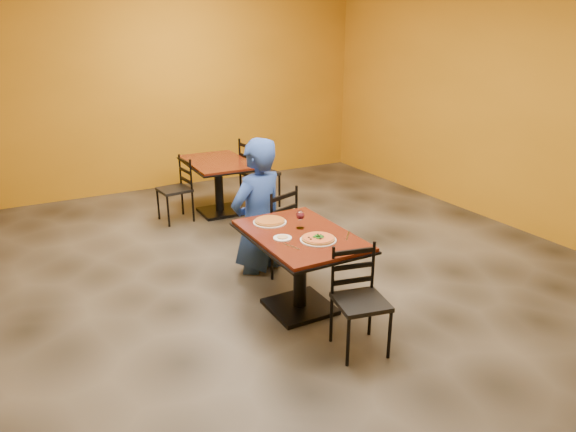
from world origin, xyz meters
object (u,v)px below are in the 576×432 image
plate_far (270,222)px  chair_main_far (271,228)px  chair_main_near (361,303)px  chair_second_left (174,190)px  plate_main (318,240)px  side_plate (283,238)px  table_main (300,253)px  diner (257,205)px  pizza_main (318,238)px  wine_glass (300,219)px  table_second (218,175)px  pizza_far (270,221)px  chair_second_right (260,173)px

plate_far → chair_main_far: bearing=62.4°
chair_main_near → chair_second_left: size_ratio=0.99×
chair_main_far → plate_main: 1.16m
side_plate → table_main: bearing=9.7°
diner → plate_far: (-0.16, -0.62, 0.04)m
plate_main → pizza_main: bearing=0.0°
chair_main_near → side_plate: chair_main_near is taller
chair_second_left → pizza_main: size_ratio=3.01×
diner → side_plate: (-0.24, -1.01, 0.04)m
table_main → wine_glass: bearing=60.3°
table_second → chair_second_left: size_ratio=1.42×
chair_second_left → side_plate: 2.90m
chair_main_near → pizza_main: 0.67m
table_main → chair_second_left: 2.86m
plate_main → side_plate: (-0.25, 0.18, 0.00)m
pizza_main → pizza_far: same height
chair_second_left → plate_far: chair_second_left is taller
chair_second_right → diner: diner is taller
table_main → table_second: size_ratio=1.02×
chair_main_near → wine_glass: wine_glass is taller
chair_second_left → pizza_far: size_ratio=3.05×
plate_far → pizza_far: (0.00, 0.00, 0.02)m
chair_second_left → pizza_main: (0.34, -3.06, 0.34)m
table_second → plate_main: 3.08m
chair_second_left → pizza_main: chair_second_left is taller
diner → pizza_main: diner is taller
pizza_far → side_plate: (-0.08, -0.40, -0.02)m
chair_second_right → pizza_far: (-1.09, -2.48, 0.28)m
plate_main → wine_glass: (0.01, 0.33, 0.08)m
table_main → wine_glass: wine_glass is taller
table_second → side_plate: (-0.54, -2.88, 0.20)m
chair_main_near → plate_main: 0.66m
chair_main_near → pizza_far: (-0.21, 1.15, 0.35)m
chair_main_near → pizza_far: 1.22m
diner → table_main: bearing=69.9°
chair_main_far → plate_main: size_ratio=2.98×
chair_second_left → chair_second_right: bearing=84.1°
chair_main_far → chair_main_near: bearing=67.9°
table_second → pizza_far: bearing=-100.4°
table_main → chair_second_right: bearing=71.2°
chair_main_far → side_plate: chair_main_far is taller
chair_main_far → wine_glass: wine_glass is taller
chair_main_near → chair_second_right: size_ratio=0.86×
diner → pizza_far: diner is taller
chair_second_left → table_main: bearing=-0.2°
chair_main_near → plate_far: chair_main_near is taller
wine_glass → table_second: bearing=84.2°
chair_second_right → plate_main: size_ratio=3.18×
chair_second_right → pizza_main: size_ratio=3.47×
plate_far → wine_glass: size_ratio=1.72×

